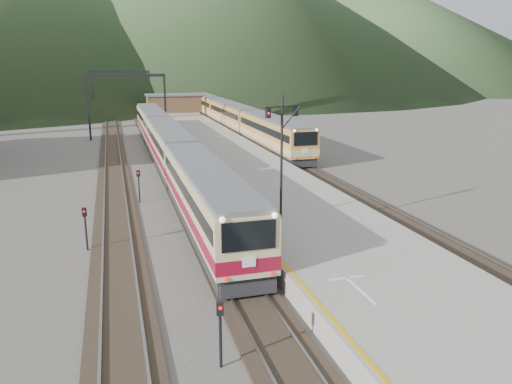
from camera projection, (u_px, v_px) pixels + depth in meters
name	position (u px, v px, depth m)	size (l,w,h in m)	color
track_main	(165.00, 158.00, 49.70)	(2.60, 200.00, 0.23)	black
track_far	(113.00, 161.00, 48.37)	(2.60, 200.00, 0.23)	black
track_second	(275.00, 153.00, 52.78)	(2.60, 200.00, 0.23)	black
platform	(224.00, 155.00, 49.23)	(8.00, 100.00, 1.00)	gray
gantry_near	(127.00, 94.00, 61.50)	(9.55, 0.25, 8.00)	black
gantry_far	(122.00, 85.00, 84.74)	(9.55, 0.25, 8.00)	black
station_shed	(174.00, 103.00, 85.91)	(9.40, 4.40, 3.10)	brown
hill_c	(363.00, 27.00, 230.91)	(160.00, 160.00, 50.00)	#3B4F2C
main_train	(169.00, 148.00, 45.21)	(2.67, 54.94, 3.26)	tan
second_train	(233.00, 117.00, 70.07)	(2.71, 55.60, 3.30)	#C98738
signal_mast	(282.00, 144.00, 26.75)	(2.12, 0.78, 6.71)	black
short_signal_a	(220.00, 325.00, 15.47)	(0.24, 0.19, 2.27)	black
short_signal_b	(139.00, 182.00, 34.01)	(0.26, 0.22, 2.27)	black
short_signal_c	(85.00, 223.00, 25.30)	(0.25, 0.21, 2.27)	black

